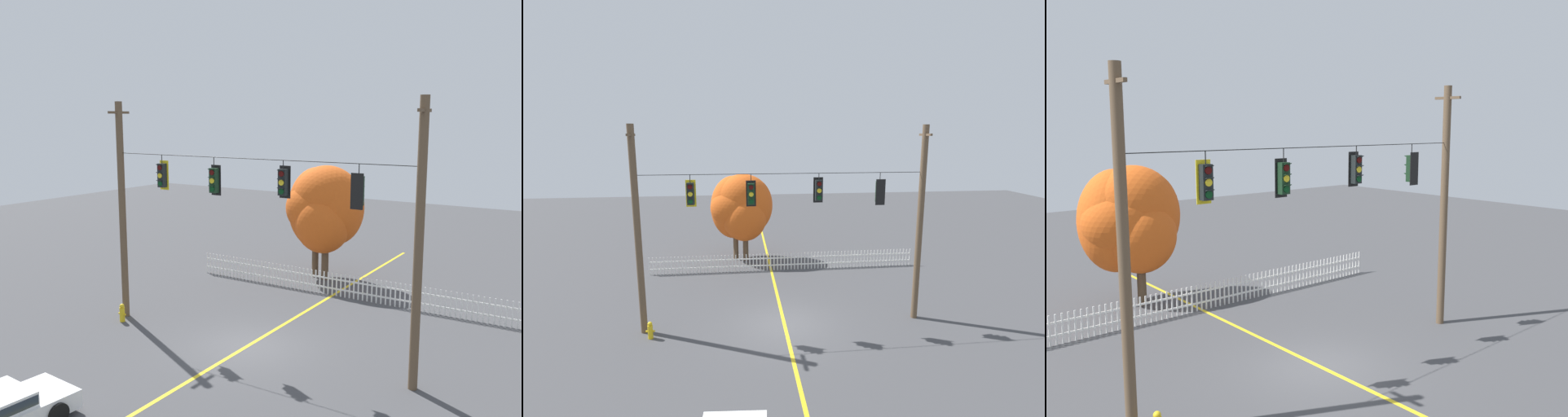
{
  "view_description": "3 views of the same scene",
  "coord_description": "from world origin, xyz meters",
  "views": [
    {
      "loc": [
        11.44,
        -16.98,
        8.51
      ],
      "look_at": [
        0.05,
        0.88,
        5.16
      ],
      "focal_mm": 39.41,
      "sensor_mm": 36.0,
      "label": 1
    },
    {
      "loc": [
        -1.99,
        -16.97,
        8.8
      ],
      "look_at": [
        0.13,
        1.24,
        5.29
      ],
      "focal_mm": 27.12,
      "sensor_mm": 36.0,
      "label": 2
    },
    {
      "loc": [
        -11.62,
        -12.93,
        7.75
      ],
      "look_at": [
        0.02,
        0.68,
        5.1
      ],
      "focal_mm": 39.1,
      "sensor_mm": 36.0,
      "label": 3
    }
  ],
  "objects": [
    {
      "name": "signal_support_span",
      "position": [
        0.0,
        0.0,
        4.66
      ],
      "size": [
        12.97,
        1.1,
        9.19
      ],
      "color": "brown",
      "rests_on": "ground"
    },
    {
      "name": "white_picket_fence",
      "position": [
        0.87,
        7.47,
        0.57
      ],
      "size": [
        17.17,
        0.06,
        1.13
      ],
      "color": "white",
      "rests_on": "ground"
    },
    {
      "name": "lane_centerline_stripe",
      "position": [
        0.0,
        0.0,
        0.0
      ],
      "size": [
        0.16,
        36.0,
        0.01
      ],
      "primitive_type": "cube",
      "color": "gold",
      "rests_on": "ground"
    },
    {
      "name": "traffic_signal_northbound_primary",
      "position": [
        1.53,
        0.01,
        6.32
      ],
      "size": [
        0.43,
        0.38,
        1.33
      ],
      "color": "black"
    },
    {
      "name": "fire_hydrant",
      "position": [
        -5.94,
        -0.61,
        0.38
      ],
      "size": [
        0.38,
        0.22,
        0.78
      ],
      "color": "gold",
      "rests_on": "ground"
    },
    {
      "name": "traffic_signal_westbound_side",
      "position": [
        4.33,
        -0.01,
        6.21
      ],
      "size": [
        0.43,
        0.38,
        1.46
      ],
      "color": "black"
    },
    {
      "name": "ground",
      "position": [
        0.0,
        0.0,
        0.0
      ],
      "size": [
        80.0,
        80.0,
        0.0
      ],
      "primitive_type": "plane",
      "color": "#424244"
    },
    {
      "name": "traffic_signal_northbound_secondary",
      "position": [
        -1.46,
        0.01,
        6.21
      ],
      "size": [
        0.43,
        0.38,
        1.45
      ],
      "color": "black"
    },
    {
      "name": "traffic_signal_southbound_primary",
      "position": [
        -4.04,
        0.01,
        6.27
      ],
      "size": [
        0.43,
        0.38,
        1.41
      ],
      "color": "black"
    },
    {
      "name": "autumn_maple_mid",
      "position": [
        -1.52,
        9.97,
        3.83
      ],
      "size": [
        3.95,
        3.47,
        6.07
      ],
      "color": "brown",
      "rests_on": "ground"
    },
    {
      "name": "autumn_maple_near_fence",
      "position": [
        -2.25,
        10.19,
        3.72
      ],
      "size": [
        3.72,
        3.31,
        5.93
      ],
      "color": "brown",
      "rests_on": "ground"
    }
  ]
}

